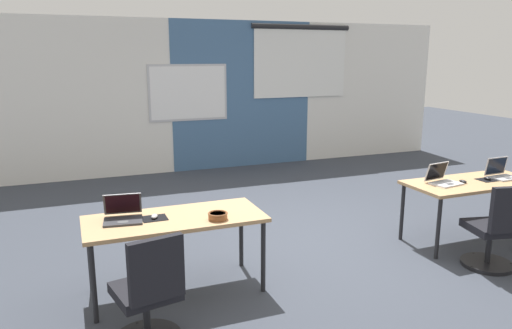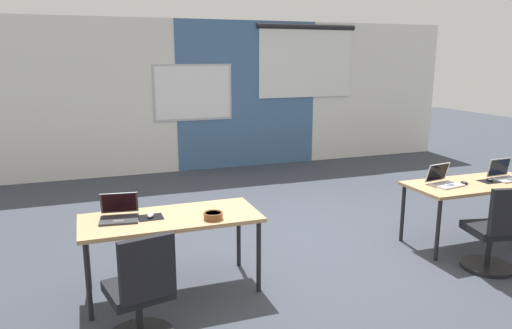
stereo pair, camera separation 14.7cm
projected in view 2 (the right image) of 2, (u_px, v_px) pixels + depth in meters
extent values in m
plane|color=#383D47|center=(313.00, 243.00, 5.63)|extent=(24.00, 24.00, 0.00)
cube|color=silver|center=(216.00, 96.00, 9.17)|extent=(10.00, 0.20, 2.80)
cube|color=#42668E|center=(248.00, 95.00, 9.28)|extent=(2.80, 0.01, 2.80)
cube|color=#B7B7BC|center=(193.00, 93.00, 8.89)|extent=(1.48, 0.02, 1.04)
cube|color=white|center=(193.00, 93.00, 8.89)|extent=(1.40, 0.02, 0.96)
cube|color=white|center=(306.00, 64.00, 9.53)|extent=(2.00, 0.02, 1.32)
cylinder|color=black|center=(307.00, 27.00, 9.38)|extent=(2.10, 0.10, 0.10)
cube|color=tan|center=(171.00, 218.00, 4.34)|extent=(1.60, 0.70, 0.04)
cylinder|color=black|center=(88.00, 282.00, 3.90)|extent=(0.04, 0.04, 0.68)
cylinder|color=black|center=(259.00, 257.00, 4.39)|extent=(0.04, 0.04, 0.68)
cylinder|color=black|center=(87.00, 254.00, 4.45)|extent=(0.04, 0.04, 0.68)
cylinder|color=black|center=(239.00, 234.00, 4.94)|extent=(0.04, 0.04, 0.68)
cube|color=tan|center=(475.00, 184.00, 5.50)|extent=(1.60, 0.70, 0.04)
cylinder|color=black|center=(438.00, 230.00, 5.06)|extent=(0.04, 0.04, 0.68)
cylinder|color=black|center=(403.00, 213.00, 5.61)|extent=(0.04, 0.04, 0.68)
cylinder|color=black|center=(500.00, 200.00, 6.10)|extent=(0.04, 0.04, 0.68)
cube|color=#333338|center=(119.00, 220.00, 4.22)|extent=(0.36, 0.27, 0.02)
cube|color=#4C4C4F|center=(119.00, 221.00, 4.16)|extent=(0.10, 0.07, 0.00)
cube|color=#333338|center=(119.00, 203.00, 4.34)|extent=(0.34, 0.13, 0.21)
cube|color=black|center=(119.00, 203.00, 4.33)|extent=(0.30, 0.11, 0.18)
cube|color=black|center=(150.00, 217.00, 4.31)|extent=(0.22, 0.19, 0.00)
ellipsoid|color=#B2B2B7|center=(150.00, 215.00, 4.30)|extent=(0.08, 0.11, 0.03)
cylinder|color=black|center=(139.00, 315.00, 3.65)|extent=(0.06, 0.06, 0.34)
cube|color=black|center=(138.00, 290.00, 3.61)|extent=(0.52, 0.52, 0.08)
cube|color=black|center=(147.00, 269.00, 3.34)|extent=(0.40, 0.14, 0.46)
sphere|color=black|center=(131.00, 323.00, 3.89)|extent=(0.04, 0.04, 0.04)
cube|color=#B7B7BC|center=(507.00, 179.00, 5.61)|extent=(0.34, 0.24, 0.02)
cube|color=#4C4C4F|center=(511.00, 180.00, 5.56)|extent=(0.09, 0.06, 0.00)
cube|color=#B7B7BC|center=(499.00, 167.00, 5.70)|extent=(0.33, 0.05, 0.22)
cube|color=black|center=(499.00, 167.00, 5.70)|extent=(0.30, 0.04, 0.19)
cube|color=black|center=(489.00, 181.00, 5.55)|extent=(0.22, 0.19, 0.00)
ellipsoid|color=black|center=(490.00, 180.00, 5.54)|extent=(0.06, 0.10, 0.03)
cube|color=silver|center=(447.00, 185.00, 5.36)|extent=(0.36, 0.28, 0.02)
cube|color=#4C4C4F|center=(451.00, 185.00, 5.32)|extent=(0.10, 0.07, 0.00)
cube|color=silver|center=(437.00, 172.00, 5.46)|extent=(0.34, 0.12, 0.21)
cube|color=black|center=(438.00, 172.00, 5.46)|extent=(0.30, 0.10, 0.19)
ellipsoid|color=black|center=(464.00, 183.00, 5.43)|extent=(0.06, 0.10, 0.03)
cylinder|color=black|center=(487.00, 266.00, 4.94)|extent=(0.52, 0.52, 0.04)
cylinder|color=black|center=(489.00, 249.00, 4.90)|extent=(0.06, 0.06, 0.34)
cube|color=black|center=(491.00, 230.00, 4.86)|extent=(0.52, 0.52, 0.08)
cube|color=black|center=(510.00, 212.00, 4.55)|extent=(0.40, 0.14, 0.46)
sphere|color=black|center=(474.00, 257.00, 5.17)|extent=(0.04, 0.04, 0.04)
sphere|color=black|center=(511.00, 268.00, 4.90)|extent=(0.04, 0.04, 0.04)
sphere|color=black|center=(471.00, 270.00, 4.84)|extent=(0.04, 0.04, 0.04)
cylinder|color=brown|center=(213.00, 216.00, 4.26)|extent=(0.17, 0.17, 0.05)
torus|color=brown|center=(213.00, 213.00, 4.26)|extent=(0.18, 0.18, 0.02)
cylinder|color=gold|center=(213.00, 214.00, 4.26)|extent=(0.14, 0.14, 0.01)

